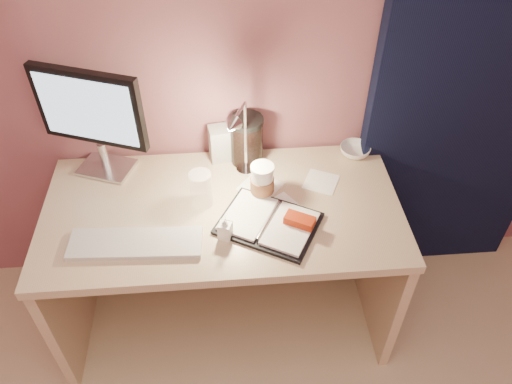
{
  "coord_description": "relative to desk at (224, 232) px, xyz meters",
  "views": [
    {
      "loc": [
        0.02,
        -0.0,
        2.11
      ],
      "look_at": [
        0.13,
        1.33,
        0.85
      ],
      "focal_mm": 35.0,
      "sensor_mm": 36.0,
      "label": 1
    }
  ],
  "objects": [
    {
      "name": "dark_jar",
      "position": [
        0.12,
        0.21,
        0.32
      ],
      "size": [
        0.14,
        0.14,
        0.19
      ],
      "primitive_type": "cylinder",
      "color": "black",
      "rests_on": "desk"
    },
    {
      "name": "product_box",
      "position": [
        0.01,
        0.23,
        0.3
      ],
      "size": [
        0.12,
        0.1,
        0.15
      ],
      "primitive_type": "cube",
      "rotation": [
        0.0,
        0.0,
        0.16
      ],
      "color": "#AFAFAB",
      "rests_on": "desk"
    },
    {
      "name": "clear_cup",
      "position": [
        -0.08,
        -0.04,
        0.3
      ],
      "size": [
        0.09,
        0.09,
        0.15
      ],
      "primitive_type": "cylinder",
      "color": "white",
      "rests_on": "desk"
    },
    {
      "name": "monitor",
      "position": [
        -0.48,
        0.2,
        0.51
      ],
      "size": [
        0.43,
        0.22,
        0.47
      ],
      "rotation": [
        0.0,
        0.0,
        -0.36
      ],
      "color": "silver",
      "rests_on": "desk"
    },
    {
      "name": "coffee_cup",
      "position": [
        0.16,
        -0.02,
        0.3
      ],
      "size": [
        0.09,
        0.09,
        0.15
      ],
      "color": "white",
      "rests_on": "desk"
    },
    {
      "name": "bowl",
      "position": [
        0.59,
        0.21,
        0.25
      ],
      "size": [
        0.13,
        0.13,
        0.04
      ],
      "primitive_type": "imported",
      "rotation": [
        0.0,
        0.0,
        -0.01
      ],
      "color": "white",
      "rests_on": "desk"
    },
    {
      "name": "paper_a",
      "position": [
        0.23,
        -0.11,
        0.23
      ],
      "size": [
        0.2,
        0.2,
        0.0
      ],
      "primitive_type": "cube",
      "rotation": [
        0.0,
        0.0,
        0.59
      ],
      "color": "white",
      "rests_on": "desk"
    },
    {
      "name": "lotion_bottle",
      "position": [
        0.01,
        -0.23,
        0.28
      ],
      "size": [
        0.06,
        0.06,
        0.1
      ],
      "primitive_type": "imported",
      "rotation": [
        0.0,
        0.0,
        -0.37
      ],
      "color": "white",
      "rests_on": "desk"
    },
    {
      "name": "paper_c",
      "position": [
        0.16,
        0.03,
        0.23
      ],
      "size": [
        0.2,
        0.2,
        0.0
      ],
      "primitive_type": "cube",
      "rotation": [
        0.0,
        0.0,
        0.88
      ],
      "color": "white",
      "rests_on": "desk"
    },
    {
      "name": "planner",
      "position": [
        0.18,
        -0.18,
        0.24
      ],
      "size": [
        0.44,
        0.4,
        0.06
      ],
      "rotation": [
        0.0,
        0.0,
        -0.51
      ],
      "color": "black",
      "rests_on": "desk"
    },
    {
      "name": "desk_lamp",
      "position": [
        0.14,
        0.06,
        0.45
      ],
      "size": [
        0.14,
        0.22,
        0.36
      ],
      "rotation": [
        0.0,
        0.0,
        -0.4
      ],
      "color": "silver",
      "rests_on": "desk"
    },
    {
      "name": "keyboard",
      "position": [
        -0.32,
        -0.24,
        0.24
      ],
      "size": [
        0.48,
        0.17,
        0.02
      ],
      "primitive_type": "cube",
      "rotation": [
        0.0,
        0.0,
        -0.05
      ],
      "color": "silver",
      "rests_on": "desk"
    },
    {
      "name": "desk",
      "position": [
        0.0,
        0.0,
        0.0
      ],
      "size": [
        1.4,
        0.7,
        0.73
      ],
      "color": "tan",
      "rests_on": "ground"
    },
    {
      "name": "room",
      "position": [
        0.95,
        0.24,
        0.63
      ],
      "size": [
        3.5,
        3.5,
        3.5
      ],
      "color": "#C6B28E",
      "rests_on": "ground"
    },
    {
      "name": "paper_b",
      "position": [
        0.41,
        0.04,
        0.23
      ],
      "size": [
        0.17,
        0.17,
        0.0
      ],
      "primitive_type": "cube",
      "rotation": [
        0.0,
        0.0,
        -0.45
      ],
      "color": "white",
      "rests_on": "desk"
    }
  ]
}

